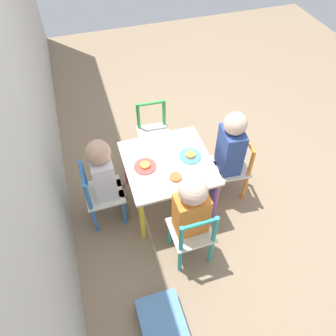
% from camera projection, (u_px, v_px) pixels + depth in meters
% --- Properties ---
extents(ground_plane, '(6.00, 6.00, 0.00)m').
position_uv_depth(ground_plane, '(168.00, 199.00, 2.57)').
color(ground_plane, '#8C755B').
extents(house_wall, '(6.00, 0.06, 2.60)m').
position_uv_depth(house_wall, '(0.00, 66.00, 1.45)').
color(house_wall, beige).
rests_on(house_wall, ground_plane).
extents(kids_table, '(0.59, 0.59, 0.43)m').
position_uv_depth(kids_table, '(168.00, 168.00, 2.29)').
color(kids_table, silver).
rests_on(kids_table, ground_plane).
extents(chair_blue, '(0.26, 0.26, 0.52)m').
position_uv_depth(chair_blue, '(101.00, 195.00, 2.28)').
color(chair_blue, silver).
rests_on(chair_blue, ground_plane).
extents(chair_teal, '(0.26, 0.26, 0.52)m').
position_uv_depth(chair_teal, '(192.00, 235.00, 2.07)').
color(chair_teal, silver).
rests_on(chair_teal, ground_plane).
extents(chair_orange, '(0.28, 0.28, 0.52)m').
position_uv_depth(chair_orange, '(232.00, 168.00, 2.45)').
color(chair_orange, silver).
rests_on(chair_orange, ground_plane).
extents(chair_green, '(0.28, 0.28, 0.52)m').
position_uv_depth(chair_green, '(154.00, 134.00, 2.70)').
color(chair_green, silver).
rests_on(chair_green, ground_plane).
extents(child_back, '(0.20, 0.21, 0.74)m').
position_uv_depth(child_back, '(106.00, 176.00, 2.15)').
color(child_back, '#7A6B5B').
rests_on(child_back, ground_plane).
extents(child_left, '(0.22, 0.20, 0.74)m').
position_uv_depth(child_left, '(190.00, 210.00, 1.96)').
color(child_left, '#7A6B5B').
rests_on(child_left, ground_plane).
extents(child_front, '(0.21, 0.22, 0.77)m').
position_uv_depth(child_front, '(228.00, 150.00, 2.29)').
color(child_front, '#4C608E').
rests_on(child_front, ground_plane).
extents(plate_back, '(0.15, 0.15, 0.03)m').
position_uv_depth(plate_back, '(145.00, 166.00, 2.21)').
color(plate_back, '#E54C47').
rests_on(plate_back, kids_table).
extents(plate_left, '(0.18, 0.18, 0.03)m').
position_uv_depth(plate_left, '(175.00, 178.00, 2.14)').
color(plate_left, white).
rests_on(plate_left, kids_table).
extents(plate_front, '(0.15, 0.15, 0.03)m').
position_uv_depth(plate_front, '(190.00, 156.00, 2.27)').
color(plate_front, '#4C9EE0').
rests_on(plate_front, kids_table).
extents(storage_bin, '(0.30, 0.25, 0.10)m').
position_uv_depth(storage_bin, '(162.00, 321.00, 1.91)').
color(storage_bin, '#4C7FB7').
rests_on(storage_bin, ground_plane).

